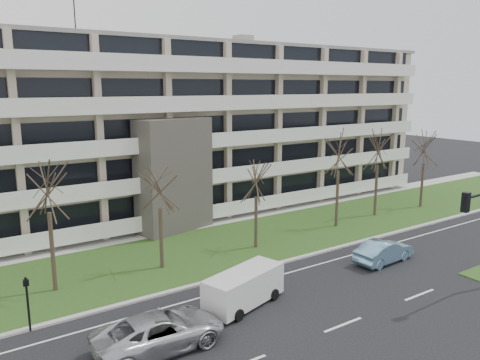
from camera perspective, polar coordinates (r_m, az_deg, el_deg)
ground at (r=24.41m, az=12.46°, el=-16.85°), size 160.00×160.00×0.00m
grass_verge at (r=33.83m, az=-3.74°, el=-8.36°), size 90.00×10.00×0.06m
curb at (r=29.87m, az=1.16°, el=-11.01°), size 90.00×0.35×0.12m
sidewalk at (r=38.45m, az=-7.88°, el=-5.98°), size 90.00×2.00×0.08m
lane_edge_line at (r=28.78m, az=2.91°, el=-12.05°), size 90.00×0.12×0.01m
apartment_building at (r=43.14m, az=-12.17°, el=6.04°), size 60.50×15.10×18.75m
silver_pickup at (r=21.95m, az=-9.74°, el=-17.72°), size 5.90×2.73×1.64m
blue_sedan at (r=32.56m, az=17.11°, el=-8.31°), size 4.64×1.88×1.50m
white_van at (r=25.33m, az=0.59°, el=-12.66°), size 5.13×3.08×1.87m
pedestrian_signal at (r=24.67m, az=-24.51°, el=-12.86°), size 0.27×0.22×2.73m
tree_2 at (r=27.40m, az=-22.52°, el=-0.05°), size 4.13×4.13×8.25m
tree_3 at (r=29.25m, az=-9.82°, el=-0.46°), size 3.55×3.55×7.11m
tree_4 at (r=32.70m, az=2.00°, el=0.42°), size 3.37×3.37×6.73m
tree_5 at (r=38.41m, az=12.00°, el=3.79°), size 4.20×4.20×8.40m
tree_6 at (r=42.70m, az=16.54°, el=4.04°), size 4.07×4.07×8.14m
tree_7 at (r=47.33m, az=21.62°, el=3.92°), size 3.83×3.83×7.65m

